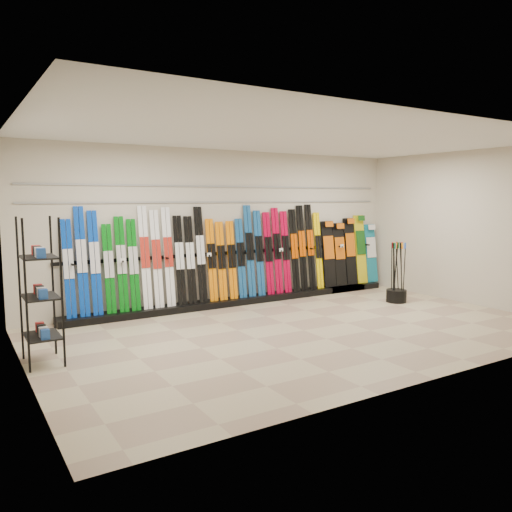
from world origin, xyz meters
TOP-DOWN VIEW (x-y plane):
  - floor at (0.00, 0.00)m, footprint 8.00×8.00m
  - back_wall at (0.00, 2.50)m, footprint 8.00×0.00m
  - left_wall at (-4.00, 0.00)m, footprint 0.00×5.00m
  - right_wall at (4.00, 0.00)m, footprint 0.00×5.00m
  - ceiling at (0.00, 0.00)m, footprint 8.00×8.00m
  - ski_rack_base at (0.22, 2.28)m, footprint 8.00×0.40m
  - skis at (-0.44, 2.34)m, footprint 5.37×0.26m
  - snowboards at (3.08, 2.35)m, footprint 1.59×0.24m
  - accessory_rack at (-3.75, 0.49)m, footprint 0.40×0.60m
  - pole_bin at (2.89, 0.76)m, footprint 0.40×0.40m
  - ski_poles at (2.89, 0.77)m, footprint 0.34×0.33m
  - slatwall_rail_0 at (0.00, 2.48)m, footprint 7.60×0.02m
  - slatwall_rail_1 at (0.00, 2.48)m, footprint 7.60×0.02m

SIDE VIEW (x-z plane):
  - floor at x=0.00m, z-range 0.00..0.00m
  - ski_rack_base at x=0.22m, z-range 0.00..0.12m
  - pole_bin at x=2.89m, z-range 0.00..0.25m
  - ski_poles at x=2.89m, z-range 0.02..1.20m
  - snowboards at x=3.08m, z-range 0.06..1.63m
  - accessory_rack at x=-3.75m, z-range 0.00..1.85m
  - skis at x=-0.44m, z-range 0.05..1.88m
  - back_wall at x=0.00m, z-range -2.50..5.50m
  - left_wall at x=-4.00m, z-range -1.00..4.00m
  - right_wall at x=4.00m, z-range -1.00..4.00m
  - slatwall_rail_0 at x=0.00m, z-range 1.98..2.02m
  - slatwall_rail_1 at x=0.00m, z-range 2.28..2.31m
  - ceiling at x=0.00m, z-range 3.00..3.00m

